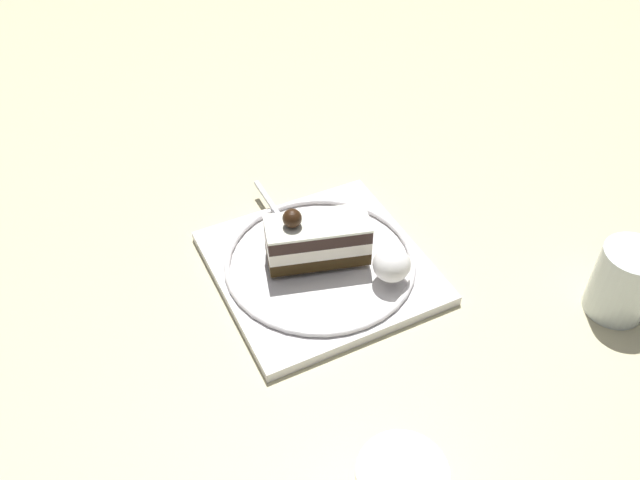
% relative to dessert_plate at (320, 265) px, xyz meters
% --- Properties ---
extents(ground_plane, '(2.40, 2.40, 0.00)m').
position_rel_dessert_plate_xyz_m(ground_plane, '(0.02, 0.01, -0.01)').
color(ground_plane, '#C8BE91').
extents(dessert_plate, '(0.28, 0.28, 0.02)m').
position_rel_dessert_plate_xyz_m(dessert_plate, '(0.00, 0.00, 0.00)').
color(dessert_plate, silver).
rests_on(dessert_plate, ground_plane).
extents(cake_slice, '(0.13, 0.10, 0.07)m').
position_rel_dessert_plate_xyz_m(cake_slice, '(-0.00, 0.01, 0.04)').
color(cake_slice, '#2F200B').
rests_on(cake_slice, dessert_plate).
extents(whipped_cream_dollop, '(0.04, 0.04, 0.04)m').
position_rel_dessert_plate_xyz_m(whipped_cream_dollop, '(0.05, -0.07, 0.03)').
color(whipped_cream_dollop, white).
rests_on(whipped_cream_dollop, dessert_plate).
extents(fork, '(0.03, 0.13, 0.00)m').
position_rel_dessert_plate_xyz_m(fork, '(0.01, 0.10, 0.01)').
color(fork, silver).
rests_on(fork, dessert_plate).
extents(drink_glass_far, '(0.07, 0.07, 0.09)m').
position_rel_dessert_plate_xyz_m(drink_glass_far, '(0.22, -0.24, 0.03)').
color(drink_glass_far, white).
rests_on(drink_glass_far, ground_plane).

